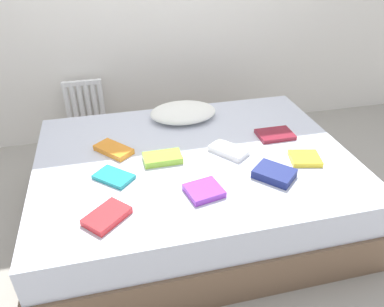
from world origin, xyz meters
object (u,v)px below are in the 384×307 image
Objects in this scene: textbook_purple at (204,191)px; pillow at (183,112)px; textbook_yellow at (305,158)px; textbook_teal at (114,177)px; textbook_navy at (274,174)px; textbook_red at (107,216)px; radiator at (85,107)px; bed at (194,187)px; textbook_orange at (114,150)px; textbook_lime at (163,158)px; textbook_maroon at (275,135)px; textbook_white at (229,150)px.

pillow is at bearing 72.85° from textbook_purple.
textbook_teal is at bearing -171.01° from textbook_yellow.
textbook_navy reaches higher than textbook_yellow.
textbook_teal is 0.99× the size of textbook_red.
textbook_purple reaches higher than textbook_teal.
radiator is 2.65× the size of textbook_purple.
bed is 0.59m from textbook_navy.
textbook_orange reaches higher than textbook_yellow.
radiator reaches higher than textbook_red.
pillow reaches higher than bed.
textbook_red reaches higher than textbook_yellow.
pillow is 0.95m from textbook_yellow.
textbook_purple is 0.79× the size of textbook_lime.
pillow is (0.74, -0.69, 0.19)m from radiator.
pillow is 2.74× the size of textbook_yellow.
textbook_maroon is (0.60, 0.10, 0.27)m from bed.
textbook_teal is 0.74m from textbook_white.
textbook_purple is 0.77× the size of textbook_maroon.
textbook_red is (-1.16, -0.58, 0.00)m from textbook_maroon.
pillow is 2.06× the size of textbook_white.
textbook_red is at bearing -155.07° from textbook_yellow.
textbook_lime is 1.31× the size of textbook_yellow.
radiator reaches higher than pillow.
textbook_purple is at bearing -142.51° from textbook_maroon.
textbook_white is at bearing -53.29° from radiator.
textbook_maroon is at bearing 9.58° from bed.
pillow is 0.64m from textbook_orange.
textbook_white is (0.43, -0.01, -0.00)m from textbook_lime.
textbook_red reaches higher than textbook_maroon.
textbook_maroon is (0.56, -0.41, -0.04)m from pillow.
pillow reaches higher than textbook_navy.
bed is at bearing -134.61° from textbook_white.
pillow is 2.64× the size of textbook_purple.
textbook_navy reaches higher than textbook_maroon.
textbook_orange is at bearing 41.53° from textbook_red.
textbook_purple is 0.44m from textbook_navy.
textbook_lime is 0.81m from textbook_maroon.
textbook_maroon is at bearing 112.65° from textbook_navy.
textbook_maroon is (0.64, 0.49, -0.00)m from textbook_purple.
pillow is at bearing 93.31° from textbook_teal.
textbook_red is (-0.96, -0.14, -0.01)m from textbook_navy.
textbook_teal is 0.34m from textbook_red.
textbook_white reaches higher than textbook_yellow.
bed is 0.35m from textbook_white.
textbook_lime is 0.99× the size of textbook_white.
radiator is 1.96m from textbook_yellow.
textbook_yellow is (1.14, -0.38, -0.00)m from textbook_orange.
textbook_lime is at bearing 9.74° from textbook_red.
textbook_orange is (0.02, 0.29, 0.01)m from textbook_teal.
textbook_navy reaches higher than textbook_orange.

